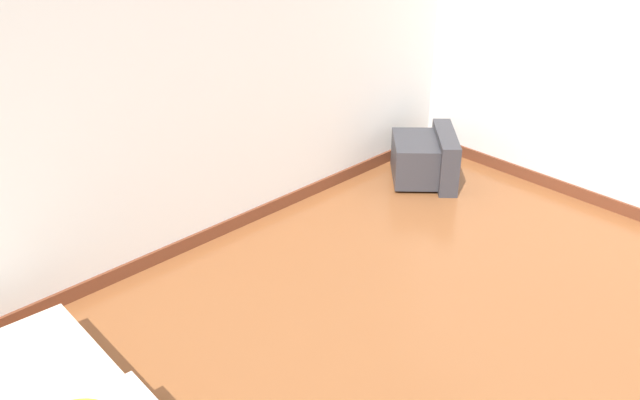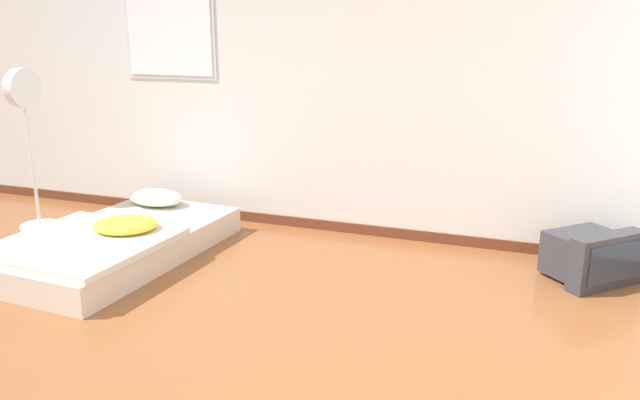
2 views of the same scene
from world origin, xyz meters
The scene contains 2 objects.
wall_back centered at (-0.01, 2.74, 1.29)m, with size 8.31×0.08×2.60m.
crt_tv centered at (2.39, 2.28, 0.18)m, with size 0.71×0.71×0.38m.
Camera 1 is at (-1.58, -0.68, 2.42)m, focal length 40.00 mm.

